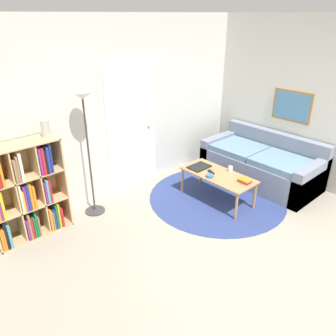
{
  "coord_description": "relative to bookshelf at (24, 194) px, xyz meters",
  "views": [
    {
      "loc": [
        -2.65,
        -1.21,
        2.58
      ],
      "look_at": [
        -0.19,
        1.5,
        0.85
      ],
      "focal_mm": 35.0,
      "sensor_mm": 36.0,
      "label": 1
    }
  ],
  "objects": [
    {
      "name": "ground_plane",
      "position": [
        1.62,
        -2.54,
        -0.59
      ],
      "size": [
        14.0,
        14.0,
        0.0
      ],
      "primitive_type": "plane",
      "color": "gray"
    },
    {
      "name": "wall_back",
      "position": [
        1.63,
        0.22,
        0.69
      ],
      "size": [
        7.63,
        0.11,
        2.6
      ],
      "color": "silver",
      "rests_on": "ground_plane"
    },
    {
      "name": "wall_right",
      "position": [
        3.96,
        -1.17,
        0.7
      ],
      "size": [
        0.08,
        5.73,
        2.6
      ],
      "color": "silver",
      "rests_on": "ground_plane"
    },
    {
      "name": "rug",
      "position": [
        2.48,
        -1.0,
        -0.59
      ],
      "size": [
        2.09,
        2.09,
        0.01
      ],
      "color": "navy",
      "rests_on": "ground_plane"
    },
    {
      "name": "bookshelf",
      "position": [
        0.0,
        0.0,
        0.0
      ],
      "size": [
        0.92,
        0.34,
        1.23
      ],
      "color": "tan",
      "rests_on": "ground_plane"
    },
    {
      "name": "floor_lamp",
      "position": [
        0.88,
        -0.08,
        0.76
      ],
      "size": [
        0.28,
        0.28,
        1.72
      ],
      "color": "#333333",
      "rests_on": "ground_plane"
    },
    {
      "name": "couch",
      "position": [
        3.52,
        -1.1,
        -0.31
      ],
      "size": [
        0.92,
        1.9,
        0.78
      ],
      "color": "gray",
      "rests_on": "ground_plane"
    },
    {
      "name": "coffee_table",
      "position": [
        2.43,
        -1.03,
        -0.2
      ],
      "size": [
        0.51,
        1.13,
        0.43
      ],
      "color": "#AD7F51",
      "rests_on": "ground_plane"
    },
    {
      "name": "laptop",
      "position": [
        2.39,
        -0.69,
        -0.15
      ],
      "size": [
        0.33,
        0.24,
        0.02
      ],
      "color": "black",
      "rests_on": "coffee_table"
    },
    {
      "name": "bowl",
      "position": [
        2.26,
        -1.02,
        -0.14
      ],
      "size": [
        0.11,
        0.11,
        0.04
      ],
      "color": "teal",
      "rests_on": "coffee_table"
    },
    {
      "name": "book_stack_on_table",
      "position": [
        2.49,
        -1.46,
        -0.13
      ],
      "size": [
        0.13,
        0.19,
        0.06
      ],
      "color": "silver",
      "rests_on": "coffee_table"
    },
    {
      "name": "cup",
      "position": [
        2.63,
        -1.1,
        -0.12
      ],
      "size": [
        0.07,
        0.07,
        0.09
      ],
      "color": "white",
      "rests_on": "coffee_table"
    },
    {
      "name": "remote",
      "position": [
        2.39,
        -0.93,
        -0.15
      ],
      "size": [
        0.09,
        0.15,
        0.02
      ],
      "color": "black",
      "rests_on": "coffee_table"
    },
    {
      "name": "vase_on_shelf",
      "position": [
        0.39,
        0.0,
        0.74
      ],
      "size": [
        0.1,
        0.1,
        0.21
      ],
      "color": "#B7B2A8",
      "rests_on": "bookshelf"
    }
  ]
}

